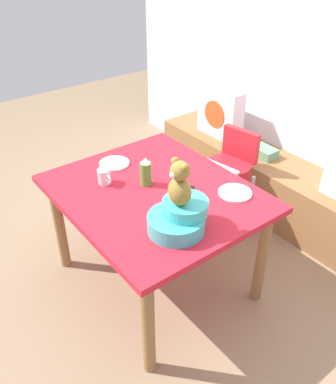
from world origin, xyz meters
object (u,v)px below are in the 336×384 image
highchair (229,167)px  ketchup_bottle (146,172)px  book_stack (264,152)px  pillow_floral_left (220,112)px  infant_seat_teal (179,218)px  coffee_mug (104,177)px  cell_phone (182,188)px  dinner_plate_far (114,163)px  dinner_plate_near (235,193)px  teddy_bear (180,184)px  dining_table (155,204)px

highchair → ketchup_bottle: bearing=-83.2°
book_stack → ketchup_bottle: bearing=-84.0°
pillow_floral_left → infant_seat_teal: (1.11, -1.36, 0.13)m
coffee_mug → cell_phone: bearing=44.8°
dinner_plate_far → highchair: bearing=74.6°
dinner_plate_near → infant_seat_teal: bearing=-83.1°
ketchup_bottle → coffee_mug: bearing=-130.3°
pillow_floral_left → teddy_bear: teddy_bear is taller
teddy_bear → dinner_plate_far: 0.85m
highchair → teddy_bear: (0.56, -0.95, 0.50)m
teddy_bear → cell_phone: (-0.29, 0.26, -0.27)m
coffee_mug → cell_phone: size_ratio=0.83×
dining_table → highchair: highchair is taller
pillow_floral_left → dining_table: size_ratio=0.36×
dinner_plate_far → coffee_mug: bearing=-45.0°
pillow_floral_left → coffee_mug: bearing=-71.3°
pillow_floral_left → dinner_plate_far: bearing=-76.0°
infant_seat_teal → dining_table: bearing=163.1°
pillow_floral_left → highchair: (0.55, -0.42, -0.16)m
dining_table → dinner_plate_near: size_ratio=6.15×
infant_seat_teal → cell_phone: 0.39m
coffee_mug → dinner_plate_far: coffee_mug is taller
highchair → dinner_plate_far: bearing=-105.4°
book_stack → dinner_plate_far: (-0.20, -1.29, 0.25)m
ketchup_bottle → cell_phone: size_ratio=1.28×
teddy_bear → highchair: bearing=120.6°
pillow_floral_left → cell_phone: pillow_floral_left is taller
book_stack → highchair: bearing=-85.5°
dinner_plate_near → cell_phone: bearing=-137.0°
book_stack → coffee_mug: bearing=-91.2°
infant_seat_teal → coffee_mug: infant_seat_teal is taller
ketchup_bottle → infant_seat_teal: bearing=-13.9°
dining_table → dinner_plate_far: 0.44m
dining_table → coffee_mug: (-0.25, -0.19, 0.15)m
book_stack → infant_seat_teal: 1.54m
dining_table → cell_phone: size_ratio=8.54×
dinner_plate_far → book_stack: bearing=81.2°
highchair → cell_phone: (0.27, -0.69, 0.22)m
book_stack → dinner_plate_near: dinner_plate_near is taller
highchair → teddy_bear: size_ratio=3.16×
book_stack → coffee_mug: size_ratio=1.67×
pillow_floral_left → infant_seat_teal: 1.76m
pillow_floral_left → coffee_mug: pillow_floral_left is taller
pillow_floral_left → dinner_plate_far: (0.32, -1.27, 0.07)m
dinner_plate_far → teddy_bear: bearing=-6.4°
ketchup_bottle → coffee_mug: 0.26m
highchair → coffee_mug: 1.06m
pillow_floral_left → highchair: pillow_floral_left is taller
teddy_bear → ketchup_bottle: size_ratio=1.35×
dining_table → coffee_mug: coffee_mug is taller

